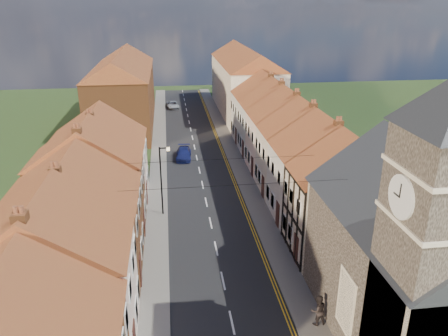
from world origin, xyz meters
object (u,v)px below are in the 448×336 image
Objects in this scene: lamppost at (162,177)px; car_far at (184,154)px; church at (429,247)px; pedestrian_right at (318,310)px; car_distant at (173,105)px.

lamppost is 14.49m from car_far.
car_far is (2.31, 14.00, -2.94)m from lamppost.
pedestrian_right is at bearing 158.33° from church.
pedestrian_right is at bearing -60.06° from lamppost.
pedestrian_right is (-4.62, 1.84, -4.83)m from church.
pedestrian_right is at bearing -88.72° from car_distant.
car_distant is (1.55, 39.53, -2.98)m from lamppost.
lamppost is 39.67m from car_distant.
church is 3.69× the size of car_far.
car_far is 1.02× the size of car_distant.
church reaches higher than car_far.
church is 8.16× the size of pedestrian_right.
lamppost is (-13.17, 16.68, -2.34)m from church.
car_far is 29.51m from pedestrian_right.
church reaches higher than pedestrian_right.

